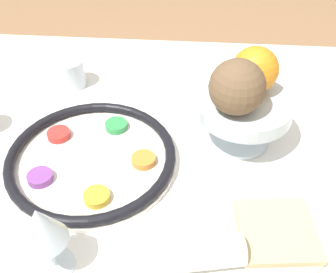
% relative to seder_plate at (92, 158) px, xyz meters
% --- Properties ---
extents(seder_plate, '(0.33, 0.33, 0.03)m').
position_rel_seder_plate_xyz_m(seder_plate, '(0.00, 0.00, 0.00)').
color(seder_plate, silver).
rests_on(seder_plate, dining_table).
extents(wine_glass, '(0.07, 0.07, 0.14)m').
position_rel_seder_plate_xyz_m(wine_glass, '(-0.01, -0.22, 0.08)').
color(wine_glass, silver).
rests_on(wine_glass, dining_table).
extents(fruit_stand, '(0.19, 0.19, 0.10)m').
position_rel_seder_plate_xyz_m(fruit_stand, '(0.29, 0.09, 0.06)').
color(fruit_stand, silver).
rests_on(fruit_stand, dining_table).
extents(orange_fruit, '(0.09, 0.09, 0.09)m').
position_rel_seder_plate_xyz_m(orange_fruit, '(0.31, 0.13, 0.13)').
color(orange_fruit, orange).
rests_on(orange_fruit, fruit_stand).
extents(coconut, '(0.10, 0.10, 0.10)m').
position_rel_seder_plate_xyz_m(coconut, '(0.27, 0.06, 0.14)').
color(coconut, brown).
rests_on(coconut, fruit_stand).
extents(bread_plate, '(0.17, 0.17, 0.02)m').
position_rel_seder_plate_xyz_m(bread_plate, '(0.34, -0.14, -0.01)').
color(bread_plate, beige).
rests_on(bread_plate, dining_table).
extents(napkin_roll, '(0.20, 0.09, 0.05)m').
position_rel_seder_plate_xyz_m(napkin_roll, '(0.18, -0.21, 0.01)').
color(napkin_roll, white).
rests_on(napkin_roll, dining_table).
extents(cup_near, '(0.07, 0.07, 0.07)m').
position_rel_seder_plate_xyz_m(cup_near, '(-0.11, 0.26, 0.02)').
color(cup_near, silver).
rests_on(cup_near, dining_table).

